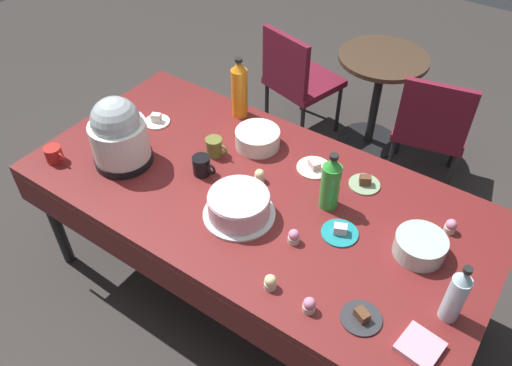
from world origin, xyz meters
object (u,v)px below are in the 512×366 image
at_px(slow_cooker, 119,134).
at_px(cupcake_mint, 309,305).
at_px(cupcake_vanilla, 451,226).
at_px(dessert_plate_teal, 340,232).
at_px(coffee_mug_olive, 215,147).
at_px(soda_bottle_orange_juice, 239,89).
at_px(maroon_chair_left, 297,77).
at_px(dessert_plate_cream, 314,167).
at_px(glass_salad_bowl, 420,246).
at_px(coffee_mug_black, 202,166).
at_px(dessert_plate_white, 157,120).
at_px(maroon_chair_right, 432,125).
at_px(dessert_plate_sage, 365,183).
at_px(soda_bottle_lime_soda, 331,183).
at_px(round_cafe_table, 379,85).
at_px(cupcake_rose, 260,176).
at_px(potluck_table, 256,200).
at_px(cupcake_lemon, 270,282).
at_px(frosted_layer_cake, 239,206).
at_px(soda_bottle_water, 456,295).
at_px(dessert_plate_charcoal, 361,317).
at_px(coffee_mug_red, 54,154).
at_px(ceramic_snack_bowl, 258,138).
at_px(cupcake_berry, 294,237).

relative_size(slow_cooker, cupcake_mint, 5.35).
bearing_deg(cupcake_vanilla, dessert_plate_teal, -143.82).
bearing_deg(slow_cooker, coffee_mug_olive, 41.47).
bearing_deg(coffee_mug_olive, soda_bottle_orange_juice, 105.67).
bearing_deg(maroon_chair_left, dessert_plate_cream, -55.79).
distance_m(glass_salad_bowl, soda_bottle_orange_juice, 1.25).
bearing_deg(dessert_plate_cream, coffee_mug_black, -141.58).
distance_m(dessert_plate_white, maroon_chair_left, 1.25).
distance_m(coffee_mug_olive, maroon_chair_right, 1.47).
bearing_deg(glass_salad_bowl, dessert_plate_sage, 145.71).
height_order(soda_bottle_lime_soda, round_cafe_table, soda_bottle_lime_soda).
distance_m(dessert_plate_white, round_cafe_table, 1.61).
height_order(cupcake_rose, soda_bottle_lime_soda, soda_bottle_lime_soda).
height_order(coffee_mug_black, coffee_mug_olive, coffee_mug_black).
relative_size(potluck_table, cupcake_lemon, 32.59).
bearing_deg(frosted_layer_cake, glass_salad_bowl, 18.54).
relative_size(dessert_plate_cream, soda_bottle_water, 0.60).
xyz_separation_m(dessert_plate_teal, cupcake_mint, (0.08, -0.40, 0.02)).
height_order(cupcake_lemon, round_cafe_table, cupcake_lemon).
bearing_deg(maroon_chair_left, dessert_plate_white, -98.49).
height_order(dessert_plate_teal, cupcake_vanilla, cupcake_vanilla).
relative_size(cupcake_rose, soda_bottle_orange_juice, 0.20).
bearing_deg(coffee_mug_black, cupcake_lemon, -30.11).
bearing_deg(dessert_plate_teal, dessert_plate_charcoal, -51.41).
xyz_separation_m(potluck_table, dessert_plate_sage, (0.40, 0.32, 0.07)).
xyz_separation_m(soda_bottle_lime_soda, coffee_mug_red, (-1.26, -0.50, -0.10)).
height_order(frosted_layer_cake, ceramic_snack_bowl, frosted_layer_cake).
relative_size(cupcake_lemon, soda_bottle_water, 0.24).
distance_m(cupcake_berry, cupcake_mint, 0.34).
height_order(ceramic_snack_bowl, dessert_plate_sage, ceramic_snack_bowl).
distance_m(slow_cooker, coffee_mug_red, 0.36).
distance_m(potluck_table, dessert_plate_white, 0.76).
bearing_deg(soda_bottle_orange_juice, maroon_chair_left, 99.48).
bearing_deg(dessert_plate_teal, cupcake_rose, 170.23).
bearing_deg(cupcake_mint, slow_cooker, 169.33).
xyz_separation_m(coffee_mug_black, coffee_mug_red, (-0.66, -0.34, -0.01)).
xyz_separation_m(slow_cooker, coffee_mug_red, (-0.28, -0.19, -0.13)).
bearing_deg(maroon_chair_right, glass_salad_bowl, -74.64).
xyz_separation_m(frosted_layer_cake, dessert_plate_teal, (0.42, 0.16, -0.05)).
bearing_deg(frosted_layer_cake, soda_bottle_water, 1.46).
bearing_deg(slow_cooker, cupcake_berry, 1.76).
height_order(cupcake_rose, soda_bottle_orange_juice, soda_bottle_orange_juice).
height_order(dessert_plate_cream, coffee_mug_olive, coffee_mug_olive).
distance_m(soda_bottle_water, coffee_mug_red, 1.92).
bearing_deg(slow_cooker, dessert_plate_sage, 26.08).
relative_size(dessert_plate_white, cupcake_lemon, 2.11).
bearing_deg(glass_salad_bowl, dessert_plate_charcoal, -97.57).
height_order(dessert_plate_cream, maroon_chair_left, maroon_chair_left).
bearing_deg(maroon_chair_left, dessert_plate_charcoal, -52.80).
relative_size(dessert_plate_charcoal, coffee_mug_black, 1.22).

